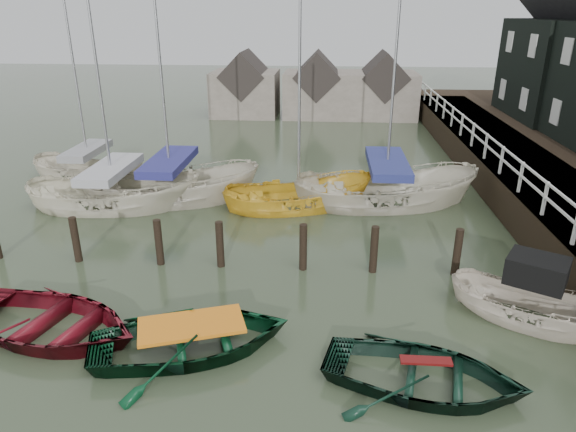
# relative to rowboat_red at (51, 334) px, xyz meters

# --- Properties ---
(ground) EXTENTS (120.00, 120.00, 0.00)m
(ground) POSITION_rel_rowboat_red_xyz_m (4.45, 0.66, 0.00)
(ground) COLOR #313C26
(ground) RESTS_ON ground
(pier) EXTENTS (3.04, 32.00, 2.70)m
(pier) POSITION_rel_rowboat_red_xyz_m (13.92, 10.66, 0.71)
(pier) COLOR black
(pier) RESTS_ON ground
(mooring_pilings) EXTENTS (13.72, 0.22, 1.80)m
(mooring_pilings) POSITION_rel_rowboat_red_xyz_m (3.33, 3.66, 0.50)
(mooring_pilings) COLOR black
(mooring_pilings) RESTS_ON ground
(far_sheds) EXTENTS (14.00, 4.08, 4.39)m
(far_sheds) POSITION_rel_rowboat_red_xyz_m (5.28, 26.66, 1.86)
(far_sheds) COLOR #665B51
(far_sheds) RESTS_ON ground
(rowboat_red) EXTENTS (5.22, 4.30, 0.94)m
(rowboat_red) POSITION_rel_rowboat_red_xyz_m (0.00, 0.00, 0.00)
(rowboat_red) COLOR #570C15
(rowboat_red) RESTS_ON ground
(rowboat_green) EXTENTS (5.11, 4.34, 0.90)m
(rowboat_green) POSITION_rel_rowboat_red_xyz_m (3.43, -0.32, 0.00)
(rowboat_green) COLOR black
(rowboat_green) RESTS_ON ground
(rowboat_dkgreen) EXTENTS (4.51, 3.65, 0.82)m
(rowboat_dkgreen) POSITION_rel_rowboat_red_xyz_m (8.29, -1.13, 0.00)
(rowboat_dkgreen) COLOR black
(rowboat_dkgreen) RESTS_ON ground
(motorboat) EXTENTS (4.19, 3.28, 2.38)m
(motorboat) POSITION_rel_rowboat_red_xyz_m (11.25, 1.40, 0.11)
(motorboat) COLOR beige
(motorboat) RESTS_ON ground
(sailboat_a) EXTENTS (6.68, 3.04, 11.98)m
(sailboat_a) POSITION_rel_rowboat_red_xyz_m (-1.71, 8.11, 0.06)
(sailboat_a) COLOR beige
(sailboat_a) RESTS_ON ground
(sailboat_b) EXTENTS (7.22, 3.90, 12.12)m
(sailboat_b) POSITION_rel_rowboat_red_xyz_m (0.23, 9.01, 0.06)
(sailboat_b) COLOR beige
(sailboat_b) RESTS_ON ground
(sailboat_c) EXTENTS (6.09, 3.65, 10.62)m
(sailboat_c) POSITION_rel_rowboat_red_xyz_m (5.23, 8.67, 0.02)
(sailboat_c) COLOR gold
(sailboat_c) RESTS_ON ground
(sailboat_d) EXTENTS (7.38, 3.67, 11.69)m
(sailboat_d) POSITION_rel_rowboat_red_xyz_m (8.53, 9.26, 0.06)
(sailboat_d) COLOR beige
(sailboat_d) RESTS_ON ground
(sailboat_e) EXTENTS (5.94, 3.42, 9.98)m
(sailboat_e) POSITION_rel_rowboat_red_xyz_m (-4.13, 11.35, 0.07)
(sailboat_e) COLOR beige
(sailboat_e) RESTS_ON ground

